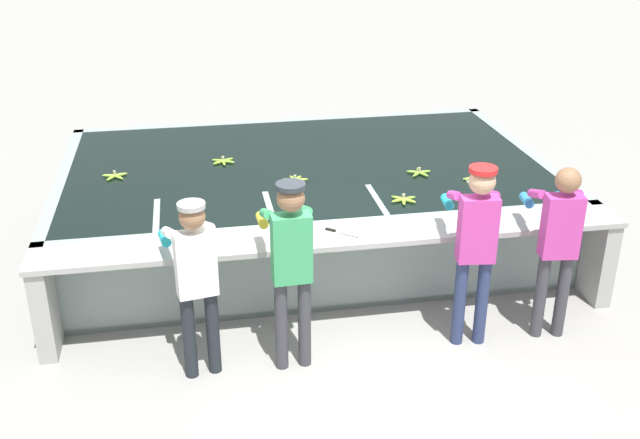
# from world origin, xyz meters

# --- Properties ---
(ground_plane) EXTENTS (80.00, 80.00, 0.00)m
(ground_plane) POSITION_xyz_m (0.00, 0.00, 0.00)
(ground_plane) COLOR gray
(ground_plane) RESTS_ON ground
(wash_tank) EXTENTS (5.41, 3.42, 0.92)m
(wash_tank) POSITION_xyz_m (0.00, 2.15, 0.46)
(wash_tank) COLOR gray
(wash_tank) RESTS_ON ground
(work_ledge) EXTENTS (5.41, 0.45, 0.92)m
(work_ledge) POSITION_xyz_m (0.00, 0.23, 0.68)
(work_ledge) COLOR #9E9E99
(work_ledge) RESTS_ON ground
(worker_0) EXTENTS (0.48, 0.74, 1.57)m
(worker_0) POSITION_xyz_m (-1.29, -0.31, 0.95)
(worker_0) COLOR #1E2328
(worker_0) RESTS_ON ground
(worker_1) EXTENTS (0.42, 0.73, 1.69)m
(worker_1) POSITION_xyz_m (-0.52, -0.33, 1.03)
(worker_1) COLOR #38383D
(worker_1) RESTS_ON ground
(worker_2) EXTENTS (0.46, 0.74, 1.69)m
(worker_2) POSITION_xyz_m (1.10, -0.26, 1.03)
(worker_2) COLOR navy
(worker_2) RESTS_ON ground
(worker_3) EXTENTS (0.47, 0.73, 1.64)m
(worker_3) POSITION_xyz_m (1.86, -0.27, 0.98)
(worker_3) COLOR #38383D
(worker_3) RESTS_ON ground
(banana_bunch_floating_0) EXTENTS (0.28, 0.28, 0.08)m
(banana_bunch_floating_0) POSITION_xyz_m (1.70, 1.30, 0.94)
(banana_bunch_floating_0) COLOR #8CB738
(banana_bunch_floating_0) RESTS_ON wash_tank
(banana_bunch_floating_1) EXTENTS (0.27, 0.27, 0.08)m
(banana_bunch_floating_1) POSITION_xyz_m (1.16, 1.58, 0.94)
(banana_bunch_floating_1) COLOR #75A333
(banana_bunch_floating_1) RESTS_ON wash_tank
(banana_bunch_floating_2) EXTENTS (0.28, 0.27, 0.08)m
(banana_bunch_floating_2) POSITION_xyz_m (-2.08, 2.07, 0.94)
(banana_bunch_floating_2) COLOR #8CB738
(banana_bunch_floating_2) RESTS_ON wash_tank
(banana_bunch_floating_3) EXTENTS (0.28, 0.28, 0.08)m
(banana_bunch_floating_3) POSITION_xyz_m (0.79, 0.89, 0.94)
(banana_bunch_floating_3) COLOR #7FAD33
(banana_bunch_floating_3) RESTS_ON wash_tank
(banana_bunch_floating_4) EXTENTS (0.28, 0.28, 0.08)m
(banana_bunch_floating_4) POSITION_xyz_m (-0.20, 1.59, 0.94)
(banana_bunch_floating_4) COLOR #8CB738
(banana_bunch_floating_4) RESTS_ON wash_tank
(banana_bunch_floating_5) EXTENTS (0.26, 0.28, 0.08)m
(banana_bunch_floating_5) POSITION_xyz_m (-0.91, 2.32, 0.94)
(banana_bunch_floating_5) COLOR #7FAD33
(banana_bunch_floating_5) RESTS_ON wash_tank
(knife_0) EXTENTS (0.29, 0.25, 0.02)m
(knife_0) POSITION_xyz_m (-0.00, 0.28, 0.93)
(knife_0) COLOR silver
(knife_0) RESTS_ON work_ledge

